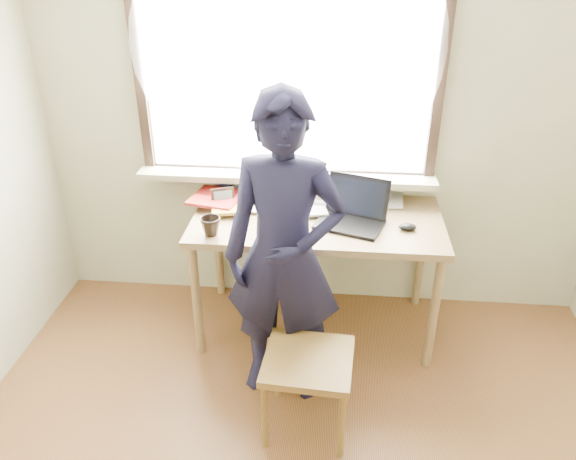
# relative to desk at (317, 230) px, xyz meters

# --- Properties ---
(room_shell) EXTENTS (3.52, 4.02, 2.61)m
(room_shell) POSITION_rel_desk_xyz_m (-0.04, -1.43, 0.93)
(room_shell) COLOR #B6B593
(room_shell) RESTS_ON ground
(desk) EXTENTS (1.47, 0.74, 0.79)m
(desk) POSITION_rel_desk_xyz_m (0.00, 0.00, 0.00)
(desk) COLOR olive
(desk) RESTS_ON ground
(laptop) EXTENTS (0.44, 0.40, 0.25)m
(laptop) POSITION_rel_desk_xyz_m (0.20, -0.03, 0.14)
(laptop) COLOR black
(laptop) RESTS_ON desk
(mug_white) EXTENTS (0.16, 0.16, 0.09)m
(mug_white) POSITION_rel_desk_xyz_m (-0.19, 0.22, 0.13)
(mug_white) COLOR white
(mug_white) RESTS_ON desk
(mug_dark) EXTENTS (0.15, 0.15, 0.11)m
(mug_dark) POSITION_rel_desk_xyz_m (-0.58, -0.26, 0.13)
(mug_dark) COLOR black
(mug_dark) RESTS_ON desk
(mouse) EXTENTS (0.10, 0.07, 0.04)m
(mouse) POSITION_rel_desk_xyz_m (0.51, -0.10, 0.10)
(mouse) COLOR black
(mouse) RESTS_ON desk
(desk_clutter) EXTENTS (0.93, 0.44, 0.06)m
(desk_clutter) POSITION_rel_desk_xyz_m (-0.38, 0.21, 0.11)
(desk_clutter) COLOR white
(desk_clutter) RESTS_ON desk
(book_a) EXTENTS (0.26, 0.31, 0.02)m
(book_a) POSITION_rel_desk_xyz_m (-0.47, 0.23, 0.09)
(book_a) COLOR white
(book_a) RESTS_ON desk
(book_b) EXTENTS (0.21, 0.27, 0.02)m
(book_b) POSITION_rel_desk_xyz_m (0.33, 0.29, 0.09)
(book_b) COLOR white
(book_b) RESTS_ON desk
(picture_frame) EXTENTS (0.14, 0.06, 0.11)m
(picture_frame) POSITION_rel_desk_xyz_m (-0.58, 0.10, 0.14)
(picture_frame) COLOR black
(picture_frame) RESTS_ON desk
(work_chair) EXTENTS (0.46, 0.44, 0.44)m
(work_chair) POSITION_rel_desk_xyz_m (0.00, -0.83, -0.33)
(work_chair) COLOR brown
(work_chair) RESTS_ON ground
(person) EXTENTS (0.64, 0.45, 1.69)m
(person) POSITION_rel_desk_xyz_m (-0.14, -0.54, 0.14)
(person) COLOR black
(person) RESTS_ON ground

